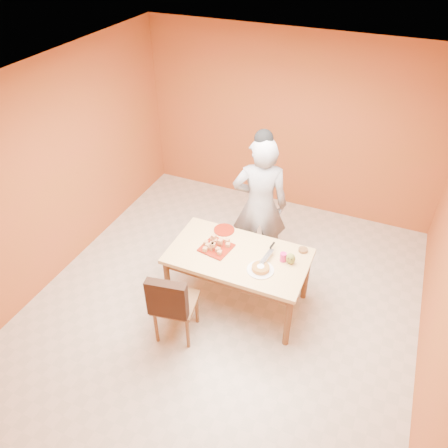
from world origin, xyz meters
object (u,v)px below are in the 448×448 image
at_px(dining_table, 238,261).
at_px(magenta_glass, 283,257).
at_px(person, 260,206).
at_px(checker_tin, 303,250).
at_px(pastry_platter, 216,248).
at_px(dining_chair, 174,302).
at_px(red_dinner_plate, 224,230).
at_px(egg_ornament, 291,259).
at_px(sponge_cake, 261,268).

bearing_deg(dining_table, magenta_glass, 11.57).
xyz_separation_m(person, magenta_glass, (0.52, -0.66, -0.14)).
height_order(dining_table, checker_tin, checker_tin).
relative_size(dining_table, pastry_platter, 4.86).
relative_size(person, magenta_glass, 17.88).
bearing_deg(dining_chair, person, 63.66).
xyz_separation_m(dining_table, checker_tin, (0.66, 0.35, 0.11)).
bearing_deg(dining_chair, red_dinner_plate, 73.22).
xyz_separation_m(person, red_dinner_plate, (-0.31, -0.41, -0.18)).
bearing_deg(magenta_glass, dining_chair, -138.70).
distance_m(egg_ornament, magenta_glass, 0.09).
relative_size(sponge_cake, egg_ornament, 1.45).
distance_m(dining_table, egg_ornament, 0.62).
xyz_separation_m(dining_table, egg_ornament, (0.59, 0.09, 0.16)).
bearing_deg(person, dining_table, 72.49).
distance_m(dining_chair, magenta_glass, 1.30).
distance_m(dining_chair, checker_tin, 1.58).
bearing_deg(checker_tin, egg_ornament, -106.91).
height_order(magenta_glass, checker_tin, magenta_glass).
bearing_deg(dining_table, checker_tin, 27.77).
xyz_separation_m(sponge_cake, magenta_glass, (0.18, 0.25, 0.02)).
distance_m(pastry_platter, checker_tin, 1.00).
distance_m(red_dinner_plate, sponge_cake, 0.82).
bearing_deg(dining_chair, sponge_cake, 27.15).
distance_m(sponge_cake, checker_tin, 0.61).
relative_size(dining_chair, person, 0.52).
bearing_deg(dining_chair, dining_table, 48.20).
xyz_separation_m(dining_chair, egg_ornament, (1.04, 0.83, 0.32)).
relative_size(red_dinner_plate, magenta_glass, 2.40).
height_order(dining_chair, person, person).
bearing_deg(dining_table, person, 91.30).
distance_m(sponge_cake, magenta_glass, 0.31).
distance_m(red_dinner_plate, checker_tin, 0.99).
xyz_separation_m(red_dinner_plate, checker_tin, (0.99, 0.00, 0.01)).
height_order(pastry_platter, egg_ornament, egg_ornament).
bearing_deg(magenta_glass, dining_table, -168.43).
distance_m(red_dinner_plate, egg_ornament, 0.95).
relative_size(person, red_dinner_plate, 7.47).
bearing_deg(person, dining_chair, 54.93).
height_order(person, sponge_cake, person).
distance_m(person, red_dinner_plate, 0.55).
distance_m(person, magenta_glass, 0.85).
distance_m(dining_table, sponge_cake, 0.37).
xyz_separation_m(red_dinner_plate, sponge_cake, (0.65, -0.50, 0.03)).
bearing_deg(checker_tin, sponge_cake, -124.79).
bearing_deg(person, checker_tin, 130.00).
bearing_deg(dining_table, red_dinner_plate, 133.03).
bearing_deg(sponge_cake, person, 110.27).
distance_m(magenta_glass, checker_tin, 0.30).
bearing_deg(sponge_cake, pastry_platter, 165.83).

